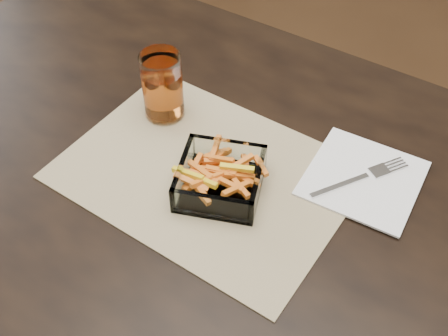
{
  "coord_description": "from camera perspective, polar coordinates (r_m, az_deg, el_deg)",
  "views": [
    {
      "loc": [
        0.24,
        -0.47,
        1.42
      ],
      "look_at": [
        -0.09,
        0.02,
        0.78
      ],
      "focal_mm": 45.0,
      "sensor_mm": 36.0,
      "label": 1
    }
  ],
  "objects": [
    {
      "name": "placemat",
      "position": [
        0.91,
        -1.75,
        -0.49
      ],
      "size": [
        0.46,
        0.34,
        0.0
      ],
      "primitive_type": "cube",
      "rotation": [
        0.0,
        0.0,
        -0.02
      ],
      "color": "tan",
      "rests_on": "dining_table"
    },
    {
      "name": "fork",
      "position": [
        0.92,
        13.87,
        -0.91
      ],
      "size": [
        0.11,
        0.16,
        0.0
      ],
      "rotation": [
        0.0,
        0.0,
        -0.56
      ],
      "color": "silver",
      "rests_on": "napkin"
    },
    {
      "name": "glass_bowl",
      "position": [
        0.87,
        -0.4,
        -1.23
      ],
      "size": [
        0.16,
        0.16,
        0.05
      ],
      "rotation": [
        0.0,
        0.0,
        0.37
      ],
      "color": "white",
      "rests_on": "placemat"
    },
    {
      "name": "dining_table",
      "position": [
        0.92,
        3.62,
        -8.17
      ],
      "size": [
        1.6,
        0.9,
        0.75
      ],
      "color": "black",
      "rests_on": "ground"
    },
    {
      "name": "napkin",
      "position": [
        0.92,
        13.96,
        -1.01
      ],
      "size": [
        0.18,
        0.18,
        0.0
      ],
      "primitive_type": "cube",
      "rotation": [
        0.0,
        0.0,
        0.06
      ],
      "color": "white",
      "rests_on": "placemat"
    },
    {
      "name": "tumbler",
      "position": [
        0.97,
        -6.25,
        8.07
      ],
      "size": [
        0.07,
        0.07,
        0.12
      ],
      "color": "white",
      "rests_on": "placemat"
    }
  ]
}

